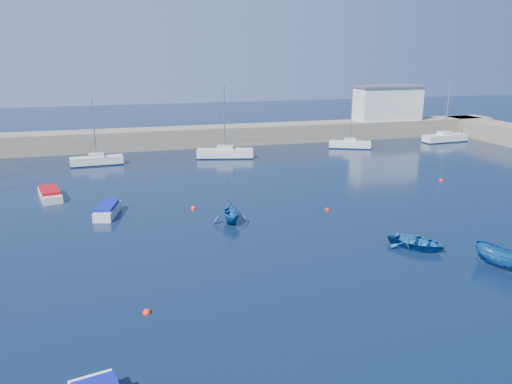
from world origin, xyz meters
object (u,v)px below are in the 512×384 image
object	(u,v)px
sailboat_5	(97,160)
sailboat_7	(350,144)
motorboat_1	(108,210)
harbor_office	(388,104)
dinghy_center	(417,242)
sailboat_6	(225,153)
dinghy_right	(503,258)
sailboat_8	(445,138)
dinghy_left	(231,212)
motorboat_2	(50,194)

from	to	relation	value
sailboat_5	sailboat_7	size ratio (longest dim) A/B	1.05
sailboat_7	motorboat_1	bearing A→B (deg)	148.95
harbor_office	dinghy_center	world-z (taller)	harbor_office
harbor_office	sailboat_5	bearing A→B (deg)	-167.66
sailboat_5	sailboat_6	size ratio (longest dim) A/B	0.86
dinghy_right	sailboat_8	bearing A→B (deg)	37.62
dinghy_center	dinghy_left	xyz separation A→B (m)	(-10.75, 8.55, 0.46)
sailboat_6	motorboat_2	distance (m)	23.28
harbor_office	sailboat_6	size ratio (longest dim) A/B	1.11
sailboat_6	motorboat_2	bearing A→B (deg)	138.87
sailboat_6	motorboat_1	xyz separation A→B (m)	(-14.04, -19.87, -0.16)
sailboat_6	dinghy_left	world-z (taller)	sailboat_6
dinghy_center	dinghy_left	distance (m)	13.75
motorboat_2	sailboat_6	bearing A→B (deg)	22.51
harbor_office	sailboat_7	distance (m)	13.35
motorboat_2	dinghy_center	xyz separation A→B (m)	(24.85, -19.35, -0.05)
sailboat_7	harbor_office	bearing A→B (deg)	-27.60
dinghy_center	dinghy_right	size ratio (longest dim) A/B	1.03
sailboat_6	sailboat_5	bearing A→B (deg)	103.66
sailboat_8	motorboat_2	size ratio (longest dim) A/B	1.87
motorboat_1	dinghy_right	size ratio (longest dim) A/B	1.12
sailboat_5	dinghy_center	bearing A→B (deg)	-151.44
sailboat_6	motorboat_2	world-z (taller)	sailboat_6
motorboat_1	dinghy_right	world-z (taller)	dinghy_right
harbor_office	sailboat_6	world-z (taller)	sailboat_6
motorboat_1	dinghy_right	bearing A→B (deg)	-23.71
motorboat_1	dinghy_left	world-z (taller)	dinghy_left
sailboat_8	dinghy_left	xyz separation A→B (m)	(-38.57, -26.81, 0.24)
dinghy_left	dinghy_right	world-z (taller)	dinghy_left
harbor_office	dinghy_left	bearing A→B (deg)	-134.25
sailboat_7	motorboat_1	world-z (taller)	sailboat_7
sailboat_6	dinghy_center	bearing A→B (deg)	-156.25
motorboat_2	dinghy_right	bearing A→B (deg)	-53.16
sailboat_6	sailboat_8	xyz separation A→B (m)	(33.65, 2.59, 0.00)
sailboat_6	dinghy_left	distance (m)	24.72
sailboat_8	dinghy_center	size ratio (longest dim) A/B	2.36
harbor_office	dinghy_right	world-z (taller)	harbor_office
motorboat_1	dinghy_right	xyz separation A→B (m)	(22.89, -17.32, 0.26)
dinghy_center	dinghy_left	bearing A→B (deg)	105.66
motorboat_1	dinghy_center	world-z (taller)	motorboat_1
motorboat_2	sailboat_7	bearing A→B (deg)	9.68
motorboat_2	dinghy_right	distance (m)	36.62
motorboat_2	dinghy_left	world-z (taller)	dinghy_left
motorboat_1	dinghy_center	bearing A→B (deg)	-19.60
harbor_office	sailboat_7	world-z (taller)	harbor_office
sailboat_5	dinghy_right	world-z (taller)	sailboat_5
harbor_office	motorboat_1	world-z (taller)	harbor_office
harbor_office	sailboat_7	size ratio (longest dim) A/B	1.35
sailboat_7	dinghy_right	xyz separation A→B (m)	(-9.08, -38.97, 0.16)
sailboat_5	motorboat_2	bearing A→B (deg)	160.20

